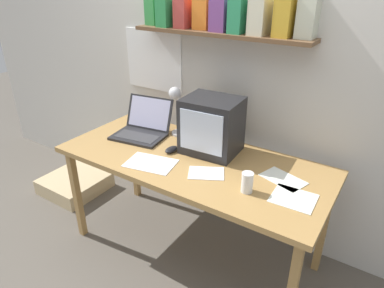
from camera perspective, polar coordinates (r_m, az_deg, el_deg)
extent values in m
plane|color=#5C554C|center=(2.61, 0.00, -17.15)|extent=(12.00, 12.00, 0.00)
cube|color=silver|center=(2.38, 6.79, 14.11)|extent=(5.60, 0.06, 2.60)
cube|color=white|center=(2.72, -6.40, 13.65)|extent=(0.52, 0.01, 0.45)
cube|color=brown|center=(2.27, 4.38, 17.89)|extent=(1.22, 0.18, 0.02)
cube|color=green|center=(2.58, -6.39, 21.93)|extent=(0.09, 0.11, 0.25)
cube|color=#2C8C49|center=(2.48, -4.15, 21.42)|extent=(0.09, 0.16, 0.22)
cube|color=#BE423C|center=(2.41, -1.30, 20.95)|extent=(0.09, 0.14, 0.18)
cube|color=orange|center=(2.35, 1.93, 21.58)|extent=(0.11, 0.11, 0.25)
cube|color=#784288|center=(2.26, 4.95, 20.60)|extent=(0.11, 0.14, 0.19)
cube|color=#2C905C|center=(2.20, 7.92, 21.17)|extent=(0.09, 0.15, 0.26)
cube|color=beige|center=(2.15, 11.30, 20.55)|extent=(0.10, 0.15, 0.24)
cube|color=gold|center=(2.10, 15.30, 20.18)|extent=(0.10, 0.14, 0.25)
cube|color=beige|center=(2.08, 18.77, 19.55)|extent=(0.10, 0.11, 0.24)
cube|color=#AC8148|center=(2.17, 0.00, -2.78)|extent=(1.72, 0.75, 0.03)
cube|color=#AC8148|center=(2.65, -18.65, -7.96)|extent=(0.04, 0.05, 0.72)
cube|color=#AC8148|center=(3.01, -9.49, -2.55)|extent=(0.04, 0.05, 0.72)
cube|color=#AC8148|center=(2.39, 21.11, -12.63)|extent=(0.04, 0.05, 0.72)
cube|color=#232326|center=(2.18, 3.33, 3.10)|extent=(0.37, 0.31, 0.36)
cube|color=silver|center=(2.05, 1.50, 1.91)|extent=(0.29, 0.03, 0.26)
cube|color=#232326|center=(2.45, -8.94, 1.22)|extent=(0.39, 0.29, 0.02)
cube|color=#38383A|center=(2.44, -9.19, 1.27)|extent=(0.32, 0.18, 0.00)
cube|color=#232326|center=(2.54, -7.11, 5.17)|extent=(0.37, 0.15, 0.23)
cube|color=silver|center=(2.54, -7.11, 5.17)|extent=(0.33, 0.14, 0.21)
cylinder|color=silver|center=(2.49, -1.98, 1.84)|extent=(0.13, 0.13, 0.01)
cylinder|color=silver|center=(2.42, -2.04, 5.31)|extent=(0.02, 0.02, 0.31)
sphere|color=silver|center=(2.34, -2.89, 8.47)|extent=(0.08, 0.08, 0.08)
cylinder|color=white|center=(1.84, 9.19, -6.33)|extent=(0.06, 0.06, 0.11)
cylinder|color=yellow|center=(1.85, 9.15, -6.75)|extent=(0.06, 0.06, 0.08)
ellipsoid|color=black|center=(2.23, -3.53, -0.97)|extent=(0.07, 0.11, 0.03)
cube|color=white|center=(2.01, 14.93, -5.67)|extent=(0.28, 0.21, 0.00)
cube|color=white|center=(2.12, -6.90, -3.19)|extent=(0.33, 0.26, 0.00)
cube|color=white|center=(1.86, 16.56, -8.67)|extent=(0.23, 0.20, 0.00)
cube|color=white|center=(2.00, 2.40, -4.87)|extent=(0.25, 0.23, 0.00)
cube|color=#CFB688|center=(3.36, -18.89, -6.22)|extent=(0.50, 0.50, 0.14)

